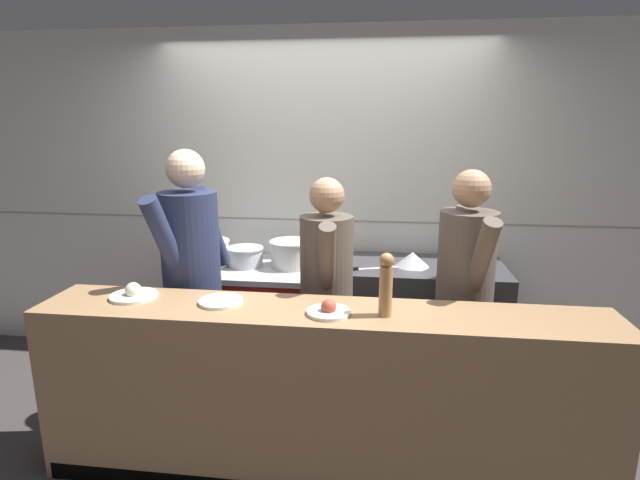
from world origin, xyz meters
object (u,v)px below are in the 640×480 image
oven_range (251,320)px  plated_dish_appetiser (221,301)px  chefs_knife (366,269)px  chef_line (464,293)px  plated_dish_dessert (329,310)px  chef_head_cook (192,275)px  chef_sous (326,292)px  plated_dish_main (134,294)px  sauce_pot (245,256)px  mixing_bowl_steel (412,259)px  pepper_mill (386,283)px  stock_pot (209,252)px  braising_pot (291,253)px

oven_range → plated_dish_appetiser: (0.13, -1.05, 0.55)m
chefs_knife → chef_line: bearing=-33.9°
plated_dish_appetiser → plated_dish_dessert: (0.59, -0.08, 0.01)m
chefs_knife → chef_head_cook: 1.16m
chef_sous → oven_range: bearing=131.5°
chefs_knife → plated_dish_appetiser: plated_dish_appetiser is taller
oven_range → chef_head_cook: size_ratio=0.58×
plated_dish_main → plated_dish_appetiser: 0.50m
plated_dish_main → chef_line: bearing=14.4°
sauce_pot → chef_head_cook: chef_head_cook is taller
mixing_bowl_steel → pepper_mill: bearing=-99.9°
plated_dish_appetiser → chef_line: chef_line is taller
oven_range → chef_line: size_ratio=0.62×
sauce_pot → plated_dish_dessert: 1.36m
oven_range → pepper_mill: 1.66m
plated_dish_appetiser → plated_dish_dessert: 0.59m
mixing_bowl_steel → plated_dish_appetiser: bearing=-136.0°
stock_pot → plated_dish_dessert: 1.49m
chef_line → chef_head_cook: bearing=169.2°
chef_sous → chef_line: size_ratio=0.97×
braising_pot → chef_head_cook: chef_head_cook is taller
stock_pot → oven_range: bearing=7.8°
chefs_knife → stock_pot: bearing=174.2°
braising_pot → plated_dish_appetiser: 1.08m
oven_range → chefs_knife: 1.01m
sauce_pot → oven_range: bearing=8.4°
stock_pot → sauce_pot: bearing=7.8°
oven_range → braising_pot: (0.32, 0.01, 0.53)m
chef_line → pepper_mill: bearing=-142.7°
oven_range → chef_line: chef_line is taller
sauce_pot → pepper_mill: (1.03, -1.12, 0.20)m
chefs_knife → plated_dish_dessert: 0.99m
stock_pot → sauce_pot: stock_pot is taller
plated_dish_appetiser → chef_head_cook: size_ratio=0.13×
pepper_mill → chef_line: bearing=49.9°
plated_dish_dessert → chef_sous: (-0.08, 0.57, -0.11)m
plated_dish_dessert → pepper_mill: bearing=3.0°
oven_range → plated_dish_main: size_ratio=3.99×
plated_dish_main → plated_dish_dessert: size_ratio=1.14×
pepper_mill → chefs_knife: bearing=97.7°
braising_pot → plated_dish_appetiser: braising_pot is taller
chef_line → chef_sous: bearing=167.3°
sauce_pot → stock_pot: bearing=-172.2°
plated_dish_dessert → chef_line: chef_line is taller
chef_head_cook → chef_sous: 0.85m
chefs_knife → pepper_mill: size_ratio=1.22×
stock_pot → plated_dish_appetiser: stock_pot is taller
pepper_mill → chef_head_cook: chef_head_cook is taller
mixing_bowl_steel → chef_line: 0.60m
stock_pot → chef_sous: 1.08m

